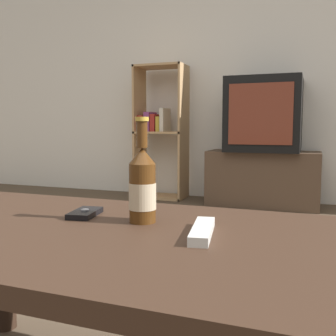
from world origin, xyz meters
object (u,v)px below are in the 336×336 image
(cell_phone, at_px, (85,213))
(remote_control, at_px, (202,231))
(bookshelf, at_px, (159,130))
(television, at_px, (264,115))
(tv_stand, at_px, (263,178))
(beer_bottle, at_px, (142,185))

(cell_phone, relative_size, remote_control, 0.65)
(bookshelf, height_order, remote_control, bookshelf)
(television, bearing_deg, tv_stand, 90.00)
(television, distance_m, beer_bottle, 2.66)
(television, relative_size, remote_control, 3.44)
(television, xyz_separation_m, remote_control, (0.19, -2.72, -0.32))
(cell_phone, bearing_deg, beer_bottle, -12.76)
(television, height_order, cell_phone, television)
(cell_phone, distance_m, remote_control, 0.34)
(television, xyz_separation_m, bookshelf, (-1.00, 0.07, -0.13))
(bookshelf, bearing_deg, tv_stand, -3.53)
(remote_control, bearing_deg, tv_stand, 84.51)
(beer_bottle, relative_size, cell_phone, 2.12)
(tv_stand, height_order, bookshelf, bookshelf)
(cell_phone, bearing_deg, remote_control, -21.88)
(beer_bottle, bearing_deg, bookshelf, 110.77)
(bookshelf, xyz_separation_m, remote_control, (1.20, -2.78, -0.19))
(bookshelf, height_order, cell_phone, bookshelf)
(beer_bottle, distance_m, cell_phone, 0.19)
(tv_stand, relative_size, remote_control, 5.22)
(tv_stand, bearing_deg, bookshelf, 176.47)
(bookshelf, relative_size, remote_control, 6.99)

